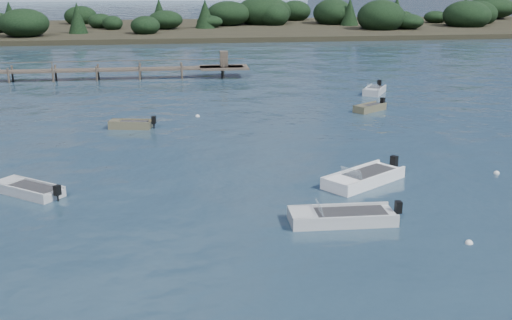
{
  "coord_description": "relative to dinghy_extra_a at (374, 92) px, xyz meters",
  "views": [
    {
      "loc": [
        -1.67,
        -18.65,
        10.81
      ],
      "look_at": [
        2.76,
        14.0,
        1.0
      ],
      "focal_mm": 45.0,
      "sensor_mm": 36.0,
      "label": 1
    }
  ],
  "objects": [
    {
      "name": "ground",
      "position": [
        -16.69,
        23.21,
        -0.18
      ],
      "size": [
        400.0,
        400.0,
        0.0
      ],
      "primitive_type": "plane",
      "color": "#162735",
      "rests_on": "ground"
    },
    {
      "name": "dinghy_extra_a",
      "position": [
        0.0,
        0.0,
        0.0
      ],
      "size": [
        2.9,
        3.56,
        1.29
      ],
      "color": "#A2A6A9",
      "rests_on": "ground"
    },
    {
      "name": "tender_far_white",
      "position": [
        -21.23,
        -10.37,
        -0.02
      ],
      "size": [
        3.37,
        1.71,
        1.13
      ],
      "color": "#686145",
      "rests_on": "ground"
    },
    {
      "name": "tender_far_grey_b",
      "position": [
        -2.66,
        -7.09,
        -0.02
      ],
      "size": [
        3.06,
        2.57,
        1.1
      ],
      "color": "#686145",
      "rests_on": "ground"
    },
    {
      "name": "dinghy_mid_white_a",
      "position": [
        -11.01,
        -29.6,
        -0.02
      ],
      "size": [
        5.06,
        1.89,
        1.18
      ],
      "color": "#A2A6A9",
      "rests_on": "ground"
    },
    {
      "name": "dinghy_mid_white_b",
      "position": [
        -8.45,
        -24.46,
        -0.01
      ],
      "size": [
        4.99,
        4.24,
        1.29
      ],
      "color": "white",
      "rests_on": "ground"
    },
    {
      "name": "dinghy_mid_grey",
      "position": [
        -25.6,
        -23.84,
        -0.03
      ],
      "size": [
        3.85,
        3.46,
        1.04
      ],
      "color": "#A2A6A9",
      "rests_on": "ground"
    },
    {
      "name": "buoy_b",
      "position": [
        -6.42,
        -32.57,
        -0.18
      ],
      "size": [
        0.32,
        0.32,
        0.32
      ],
      "primitive_type": "sphere",
      "color": "silver",
      "rests_on": "ground"
    },
    {
      "name": "buoy_d",
      "position": [
        -0.67,
        -23.86,
        -0.18
      ],
      "size": [
        0.32,
        0.32,
        0.32
      ],
      "primitive_type": "sphere",
      "color": "silver",
      "rests_on": "ground"
    },
    {
      "name": "buoy_e",
      "position": [
        -16.35,
        -7.26,
        -0.18
      ],
      "size": [
        0.32,
        0.32,
        0.32
      ],
      "primitive_type": "sphere",
      "color": "silver",
      "rests_on": "ground"
    },
    {
      "name": "far_headland",
      "position": [
        8.31,
        63.21,
        1.79
      ],
      "size": [
        190.0,
        40.0,
        5.8
      ],
      "color": "black",
      "rests_on": "ground"
    }
  ]
}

